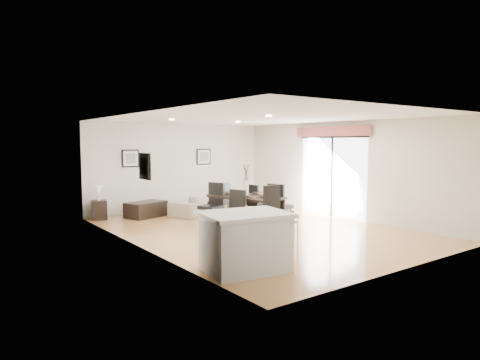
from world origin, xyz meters
TOP-DOWN VIEW (x-y plane):
  - ground at (0.00, 0.00)m, footprint 8.00×8.00m
  - wall_back at (0.00, 4.00)m, footprint 6.00×0.04m
  - wall_front at (0.00, -4.00)m, footprint 6.00×0.04m
  - wall_left at (-3.00, 0.00)m, footprint 0.04×8.00m
  - wall_right at (3.00, 0.00)m, footprint 0.04×8.00m
  - ceiling at (0.00, 0.00)m, footprint 6.00×8.00m
  - sofa at (0.12, 2.83)m, footprint 2.29×1.61m
  - armchair at (1.54, 1.85)m, footprint 1.09×0.97m
  - courtyard_plant_a at (5.69, -0.19)m, footprint 0.70×0.66m
  - courtyard_plant_b at (5.72, 1.67)m, footprint 0.48×0.48m
  - dining_table at (0.04, 0.52)m, footprint 1.38×2.04m
  - dining_chair_wnear at (-0.62, 0.08)m, footprint 0.56×0.56m
  - dining_chair_wfar at (-0.61, 1.01)m, footprint 0.62×0.62m
  - dining_chair_enear at (0.70, 0.03)m, footprint 0.59×0.59m
  - dining_chair_efar at (0.70, 0.98)m, footprint 0.48×0.48m
  - dining_chair_head at (0.03, -0.63)m, footprint 0.55×0.55m
  - dining_chair_foot at (0.07, 1.68)m, footprint 0.56×0.56m
  - vase at (0.04, 0.52)m, footprint 0.96×1.51m
  - coffee_table at (-1.46, 3.25)m, footprint 1.25×0.97m
  - side_table at (-2.66, 3.66)m, footprint 0.48×0.48m
  - table_lamp at (-2.66, 3.65)m, footprint 0.21×0.21m
  - cushion at (1.44, 1.76)m, footprint 0.31×0.17m
  - kitchen_island at (-2.23, -2.49)m, footprint 1.55×1.29m
  - bar_stool at (-1.27, -2.49)m, footprint 0.34×0.34m
  - framed_print_back_left at (-1.60, 3.97)m, footprint 0.52×0.04m
  - framed_print_back_right at (0.90, 3.97)m, footprint 0.52×0.04m
  - framed_print_left_wall at (-2.97, -0.20)m, footprint 0.04×0.52m
  - sliding_door at (2.96, 0.30)m, footprint 0.12×2.70m
  - courtyard at (6.16, 0.87)m, footprint 6.00×6.00m

SIDE VIEW (x-z plane):
  - ground at x=0.00m, z-range 0.00..0.00m
  - coffee_table at x=-1.46m, z-range 0.00..0.44m
  - side_table at x=-2.66m, z-range 0.00..0.53m
  - sofa at x=0.12m, z-range 0.00..0.62m
  - courtyard_plant_a at x=5.69m, z-range 0.00..0.63m
  - armchair at x=1.54m, z-range 0.00..0.67m
  - courtyard_plant_b at x=5.72m, z-range 0.00..0.72m
  - kitchen_island at x=-2.23m, z-range 0.01..0.98m
  - cushion at x=1.44m, z-range 0.38..0.68m
  - dining_chair_efar at x=0.70m, z-range 0.06..1.04m
  - dining_chair_wnear at x=-0.62m, z-range 0.06..1.06m
  - dining_chair_foot at x=0.07m, z-range 0.06..1.07m
  - dining_chair_enear at x=0.70m, z-range 0.06..1.15m
  - dining_chair_wfar at x=-0.61m, z-range 0.06..1.17m
  - dining_chair_head at x=0.03m, z-range 0.07..1.19m
  - bar_stool at x=-1.27m, z-range 0.27..1.02m
  - dining_table at x=0.04m, z-range 0.31..1.09m
  - table_lamp at x=-2.66m, z-range 0.59..0.99m
  - courtyard at x=6.16m, z-range -0.08..1.92m
  - vase at x=0.04m, z-range 0.68..1.48m
  - wall_back at x=0.00m, z-range 0.00..2.70m
  - wall_front at x=0.00m, z-range 0.00..2.70m
  - wall_left at x=-3.00m, z-range 0.00..2.70m
  - wall_right at x=3.00m, z-range 0.00..2.70m
  - framed_print_back_left at x=-1.60m, z-range 1.39..1.91m
  - framed_print_back_right at x=0.90m, z-range 1.39..1.91m
  - framed_print_left_wall at x=-2.97m, z-range 1.39..1.91m
  - sliding_door at x=2.96m, z-range 0.38..2.95m
  - ceiling at x=0.00m, z-range 2.69..2.71m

